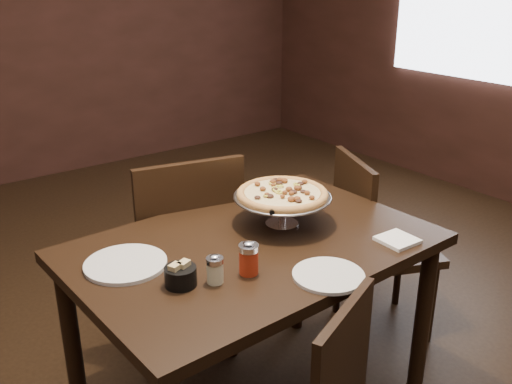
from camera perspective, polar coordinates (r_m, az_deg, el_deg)
room at (r=1.83m, az=1.37°, el=12.01°), size 6.04×7.04×2.84m
dining_table at (r=2.09m, az=-0.27°, el=-7.59°), size 1.29×0.89×0.79m
pizza_stand at (r=2.13m, az=2.65°, el=-0.23°), size 0.37×0.37×0.15m
parmesan_shaker at (r=1.78m, az=-4.13°, el=-7.72°), size 0.06×0.06×0.10m
pepper_flake_shaker at (r=1.82m, az=-0.74°, el=-6.65°), size 0.07×0.07×0.11m
packet_caddy at (r=1.78m, az=-7.56°, el=-8.27°), size 0.10×0.10×0.08m
napkin_stack at (r=2.11m, az=13.96°, el=-4.67°), size 0.13×0.13×0.01m
plate_left at (r=1.93m, az=-12.91°, el=-7.02°), size 0.27×0.27×0.01m
plate_near at (r=1.84m, az=7.25°, el=-8.26°), size 0.23×0.23×0.01m
serving_spatula at (r=2.02m, az=1.55°, el=-1.54°), size 0.16×0.16×0.02m
chair_far at (r=2.56m, az=-7.20°, el=-5.76°), size 0.55×0.55×0.99m
chair_side at (r=2.79m, az=11.70°, el=-4.65°), size 0.56×0.56×0.91m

